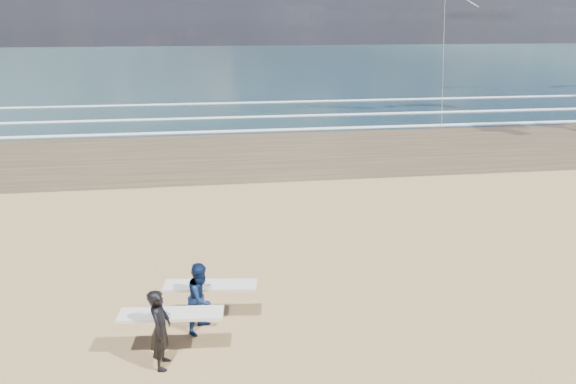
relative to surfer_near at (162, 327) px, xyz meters
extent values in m
cube|color=#453525|center=(19.97, 18.11, -0.91)|extent=(220.00, 12.00, 0.01)
cube|color=#193038|center=(19.97, 72.11, -0.90)|extent=(220.00, 100.00, 0.02)
cube|color=white|center=(19.97, 22.91, -0.86)|extent=(220.00, 0.50, 0.05)
cube|color=white|center=(19.97, 27.61, -0.86)|extent=(220.00, 0.50, 0.05)
cube|color=white|center=(19.97, 34.11, -0.86)|extent=(220.00, 0.50, 0.05)
imported|color=black|center=(-0.03, -0.05, -0.02)|extent=(0.49, 0.69, 1.79)
cube|color=silver|center=(0.17, 0.30, 0.10)|extent=(2.24, 0.71, 0.07)
imported|color=#0B1C41|center=(0.78, 1.20, -0.06)|extent=(0.99, 1.04, 1.70)
cube|color=silver|center=(0.98, 1.55, 0.03)|extent=(2.25, 0.78, 0.07)
cube|color=slate|center=(15.96, 22.39, -0.86)|extent=(0.12, 0.12, 0.10)
camera|label=1|loc=(1.34, -9.36, 6.08)|focal=32.00mm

